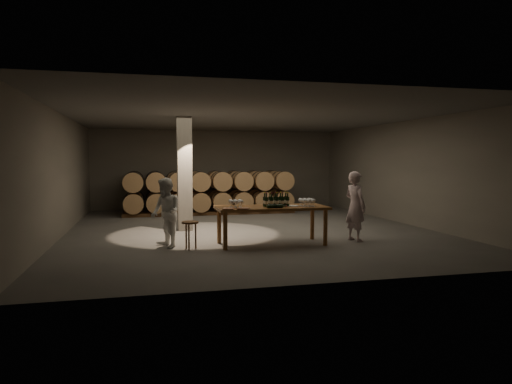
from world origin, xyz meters
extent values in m
plane|color=#53514E|center=(0.00, 0.00, 0.00)|extent=(12.00, 12.00, 0.00)
plane|color=#605E59|center=(0.00, 0.00, 3.20)|extent=(12.00, 12.00, 0.00)
plane|color=#6C665D|center=(0.00, 6.00, 1.60)|extent=(10.00, 0.00, 10.00)
plane|color=#6C665D|center=(0.00, -6.00, 1.60)|extent=(10.00, 0.00, 10.00)
plane|color=#6C665D|center=(-5.00, 0.00, 1.60)|extent=(0.00, 12.00, 12.00)
plane|color=#6C665D|center=(5.00, 0.00, 1.60)|extent=(0.00, 12.00, 12.00)
cube|color=slate|center=(-1.80, 0.20, 1.60)|extent=(0.40, 0.40, 3.20)
cylinder|color=brown|center=(-1.18, -2.93, 0.42)|extent=(0.10, 0.10, 0.84)
cylinder|color=brown|center=(1.18, -2.93, 0.42)|extent=(0.10, 0.10, 0.84)
cylinder|color=brown|center=(-1.18, -2.07, 0.42)|extent=(0.10, 0.10, 0.84)
cylinder|color=brown|center=(1.18, -2.07, 0.42)|extent=(0.10, 0.10, 0.84)
cube|color=brown|center=(0.00, -2.50, 0.87)|extent=(2.60, 1.10, 0.06)
cube|color=#52331C|center=(-0.57, 4.90, 0.06)|extent=(6.26, 0.10, 0.12)
cube|color=#52331C|center=(-0.57, 5.50, 0.06)|extent=(6.26, 0.10, 0.12)
cylinder|color=#A7774B|center=(-3.30, 5.20, 0.47)|extent=(0.70, 0.95, 0.70)
cylinder|color=black|center=(-3.30, 4.94, 0.47)|extent=(0.73, 0.04, 0.73)
cylinder|color=black|center=(-3.30, 5.46, 0.47)|extent=(0.73, 0.04, 0.73)
cylinder|color=#A7774B|center=(-2.52, 5.20, 0.47)|extent=(0.70, 0.95, 0.70)
cylinder|color=black|center=(-2.52, 4.94, 0.47)|extent=(0.73, 0.04, 0.73)
cylinder|color=black|center=(-2.52, 5.46, 0.47)|extent=(0.73, 0.04, 0.73)
cylinder|color=#A7774B|center=(-1.74, 5.20, 0.47)|extent=(0.70, 0.95, 0.70)
cylinder|color=black|center=(-1.74, 4.94, 0.47)|extent=(0.73, 0.04, 0.73)
cylinder|color=black|center=(-1.74, 5.46, 0.47)|extent=(0.73, 0.04, 0.73)
cylinder|color=#A7774B|center=(-0.96, 5.20, 0.47)|extent=(0.70, 0.95, 0.70)
cylinder|color=black|center=(-0.96, 4.94, 0.47)|extent=(0.73, 0.04, 0.73)
cylinder|color=black|center=(-0.96, 5.46, 0.47)|extent=(0.73, 0.04, 0.73)
cylinder|color=#A7774B|center=(-0.18, 5.20, 0.47)|extent=(0.70, 0.95, 0.70)
cylinder|color=black|center=(-0.18, 4.94, 0.47)|extent=(0.73, 0.04, 0.73)
cylinder|color=black|center=(-0.18, 5.46, 0.47)|extent=(0.73, 0.04, 0.73)
cylinder|color=#A7774B|center=(0.60, 5.20, 0.47)|extent=(0.70, 0.95, 0.70)
cylinder|color=black|center=(0.60, 4.94, 0.47)|extent=(0.73, 0.04, 0.73)
cylinder|color=black|center=(0.60, 5.46, 0.47)|extent=(0.73, 0.04, 0.73)
cylinder|color=#A7774B|center=(1.38, 5.20, 0.47)|extent=(0.70, 0.95, 0.70)
cylinder|color=black|center=(1.38, 4.94, 0.47)|extent=(0.73, 0.04, 0.73)
cylinder|color=black|center=(1.38, 5.46, 0.47)|extent=(0.73, 0.04, 0.73)
cylinder|color=#A7774B|center=(2.16, 5.20, 0.47)|extent=(0.70, 0.95, 0.70)
cylinder|color=black|center=(2.16, 4.94, 0.47)|extent=(0.73, 0.04, 0.73)
cylinder|color=black|center=(2.16, 5.46, 0.47)|extent=(0.73, 0.04, 0.73)
cylinder|color=#A7774B|center=(-3.30, 5.20, 1.21)|extent=(0.70, 0.95, 0.70)
cylinder|color=black|center=(-3.30, 4.94, 1.21)|extent=(0.73, 0.04, 0.73)
cylinder|color=black|center=(-3.30, 5.46, 1.21)|extent=(0.73, 0.04, 0.73)
cylinder|color=#A7774B|center=(-2.52, 5.20, 1.21)|extent=(0.70, 0.95, 0.70)
cylinder|color=black|center=(-2.52, 4.94, 1.21)|extent=(0.73, 0.04, 0.73)
cylinder|color=black|center=(-2.52, 5.46, 1.21)|extent=(0.73, 0.04, 0.73)
cylinder|color=#A7774B|center=(-1.74, 5.20, 1.21)|extent=(0.70, 0.95, 0.70)
cylinder|color=black|center=(-1.74, 4.94, 1.21)|extent=(0.73, 0.04, 0.73)
cylinder|color=black|center=(-1.74, 5.46, 1.21)|extent=(0.73, 0.04, 0.73)
cylinder|color=#A7774B|center=(-0.96, 5.20, 1.21)|extent=(0.70, 0.95, 0.70)
cylinder|color=black|center=(-0.96, 4.94, 1.21)|extent=(0.73, 0.04, 0.73)
cylinder|color=black|center=(-0.96, 5.46, 1.21)|extent=(0.73, 0.04, 0.73)
cylinder|color=#A7774B|center=(-0.18, 5.20, 1.21)|extent=(0.70, 0.95, 0.70)
cylinder|color=black|center=(-0.18, 4.94, 1.21)|extent=(0.73, 0.04, 0.73)
cylinder|color=black|center=(-0.18, 5.46, 1.21)|extent=(0.73, 0.04, 0.73)
cylinder|color=#A7774B|center=(0.60, 5.20, 1.21)|extent=(0.70, 0.95, 0.70)
cylinder|color=black|center=(0.60, 4.94, 1.21)|extent=(0.73, 0.04, 0.73)
cylinder|color=black|center=(0.60, 5.46, 1.21)|extent=(0.73, 0.04, 0.73)
cylinder|color=#A7774B|center=(1.38, 5.20, 1.21)|extent=(0.70, 0.95, 0.70)
cylinder|color=black|center=(1.38, 4.94, 1.21)|extent=(0.73, 0.04, 0.73)
cylinder|color=black|center=(1.38, 5.46, 1.21)|extent=(0.73, 0.04, 0.73)
cylinder|color=#A7774B|center=(2.16, 5.20, 1.21)|extent=(0.70, 0.95, 0.70)
cylinder|color=black|center=(2.16, 4.94, 1.21)|extent=(0.73, 0.04, 0.73)
cylinder|color=black|center=(2.16, 5.46, 1.21)|extent=(0.73, 0.04, 0.73)
cube|color=#52331C|center=(-0.57, 3.50, 0.06)|extent=(6.26, 0.10, 0.12)
cube|color=#52331C|center=(-0.57, 4.10, 0.06)|extent=(6.26, 0.10, 0.12)
cylinder|color=#A7774B|center=(-3.30, 3.80, 0.47)|extent=(0.70, 0.95, 0.70)
cylinder|color=black|center=(-3.30, 3.54, 0.47)|extent=(0.73, 0.04, 0.73)
cylinder|color=black|center=(-3.30, 4.06, 0.47)|extent=(0.73, 0.04, 0.73)
cylinder|color=#A7774B|center=(-2.52, 3.80, 0.47)|extent=(0.70, 0.95, 0.70)
cylinder|color=black|center=(-2.52, 3.54, 0.47)|extent=(0.73, 0.04, 0.73)
cylinder|color=black|center=(-2.52, 4.06, 0.47)|extent=(0.73, 0.04, 0.73)
cylinder|color=#A7774B|center=(-1.74, 3.80, 0.47)|extent=(0.70, 0.95, 0.70)
cylinder|color=black|center=(-1.74, 3.54, 0.47)|extent=(0.73, 0.04, 0.73)
cylinder|color=black|center=(-1.74, 4.06, 0.47)|extent=(0.73, 0.04, 0.73)
cylinder|color=#A7774B|center=(-0.96, 3.80, 0.47)|extent=(0.70, 0.95, 0.70)
cylinder|color=black|center=(-0.96, 3.54, 0.47)|extent=(0.73, 0.04, 0.73)
cylinder|color=black|center=(-0.96, 4.06, 0.47)|extent=(0.73, 0.04, 0.73)
cylinder|color=#A7774B|center=(-0.18, 3.80, 0.47)|extent=(0.70, 0.95, 0.70)
cylinder|color=black|center=(-0.18, 3.54, 0.47)|extent=(0.73, 0.04, 0.73)
cylinder|color=black|center=(-0.18, 4.06, 0.47)|extent=(0.73, 0.04, 0.73)
cylinder|color=#A7774B|center=(0.60, 3.80, 0.47)|extent=(0.70, 0.95, 0.70)
cylinder|color=black|center=(0.60, 3.54, 0.47)|extent=(0.73, 0.04, 0.73)
cylinder|color=black|center=(0.60, 4.06, 0.47)|extent=(0.73, 0.04, 0.73)
cylinder|color=#A7774B|center=(1.38, 3.80, 0.47)|extent=(0.70, 0.95, 0.70)
cylinder|color=black|center=(1.38, 3.54, 0.47)|extent=(0.73, 0.04, 0.73)
cylinder|color=black|center=(1.38, 4.06, 0.47)|extent=(0.73, 0.04, 0.73)
cylinder|color=#A7774B|center=(2.16, 3.80, 0.47)|extent=(0.70, 0.95, 0.70)
cylinder|color=black|center=(2.16, 3.54, 0.47)|extent=(0.73, 0.04, 0.73)
cylinder|color=black|center=(2.16, 4.06, 0.47)|extent=(0.73, 0.04, 0.73)
cylinder|color=#A7774B|center=(-3.30, 3.80, 1.21)|extent=(0.70, 0.95, 0.70)
cylinder|color=black|center=(-3.30, 3.54, 1.21)|extent=(0.73, 0.04, 0.73)
cylinder|color=black|center=(-3.30, 4.06, 1.21)|extent=(0.73, 0.04, 0.73)
cylinder|color=#A7774B|center=(-2.52, 3.80, 1.21)|extent=(0.70, 0.95, 0.70)
cylinder|color=black|center=(-2.52, 3.54, 1.21)|extent=(0.73, 0.04, 0.73)
cylinder|color=black|center=(-2.52, 4.06, 1.21)|extent=(0.73, 0.04, 0.73)
cylinder|color=#A7774B|center=(-1.74, 3.80, 1.21)|extent=(0.70, 0.95, 0.70)
cylinder|color=black|center=(-1.74, 3.54, 1.21)|extent=(0.73, 0.04, 0.73)
cylinder|color=black|center=(-1.74, 4.06, 1.21)|extent=(0.73, 0.04, 0.73)
cylinder|color=#A7774B|center=(-0.96, 3.80, 1.21)|extent=(0.70, 0.95, 0.70)
cylinder|color=black|center=(-0.96, 3.54, 1.21)|extent=(0.73, 0.04, 0.73)
cylinder|color=black|center=(-0.96, 4.06, 1.21)|extent=(0.73, 0.04, 0.73)
cylinder|color=#A7774B|center=(-0.18, 3.80, 1.21)|extent=(0.70, 0.95, 0.70)
cylinder|color=black|center=(-0.18, 3.54, 1.21)|extent=(0.73, 0.04, 0.73)
cylinder|color=black|center=(-0.18, 4.06, 1.21)|extent=(0.73, 0.04, 0.73)
cylinder|color=#A7774B|center=(0.60, 3.80, 1.21)|extent=(0.70, 0.95, 0.70)
cylinder|color=black|center=(0.60, 3.54, 1.21)|extent=(0.73, 0.04, 0.73)
cylinder|color=black|center=(0.60, 4.06, 1.21)|extent=(0.73, 0.04, 0.73)
cylinder|color=#A7774B|center=(1.38, 3.80, 1.21)|extent=(0.70, 0.95, 0.70)
cylinder|color=black|center=(1.38, 3.54, 1.21)|extent=(0.73, 0.04, 0.73)
cylinder|color=black|center=(1.38, 4.06, 1.21)|extent=(0.73, 0.04, 0.73)
cylinder|color=#A7774B|center=(2.16, 3.80, 1.21)|extent=(0.70, 0.95, 0.70)
cylinder|color=black|center=(2.16, 3.54, 1.21)|extent=(0.73, 0.04, 0.73)
cylinder|color=black|center=(2.16, 4.06, 1.21)|extent=(0.73, 0.04, 0.73)
cylinder|color=black|center=(-0.15, -2.58, 1.01)|extent=(0.08, 0.08, 0.23)
cylinder|color=silver|center=(-0.15, -2.58, 1.00)|extent=(0.08, 0.08, 0.07)
cylinder|color=black|center=(-0.15, -2.58, 1.17)|extent=(0.03, 0.03, 0.09)
cylinder|color=gold|center=(-0.15, -2.58, 1.22)|extent=(0.03, 0.03, 0.03)
cylinder|color=black|center=(-0.15, -2.43, 1.01)|extent=(0.08, 0.08, 0.23)
cylinder|color=silver|center=(-0.15, -2.43, 1.00)|extent=(0.08, 0.08, 0.07)
cylinder|color=black|center=(-0.15, -2.43, 1.17)|extent=(0.03, 0.03, 0.09)
cylinder|color=maroon|center=(-0.15, -2.43, 1.22)|extent=(0.03, 0.03, 0.03)
cylinder|color=black|center=(-0.02, -2.58, 1.01)|extent=(0.08, 0.08, 0.23)
cylinder|color=silver|center=(-0.02, -2.58, 1.00)|extent=(0.08, 0.08, 0.07)
cylinder|color=black|center=(-0.02, -2.58, 1.17)|extent=(0.03, 0.03, 0.09)
cylinder|color=maroon|center=(-0.02, -2.58, 1.22)|extent=(0.03, 0.03, 0.03)
cylinder|color=black|center=(-0.02, -2.43, 1.01)|extent=(0.08, 0.08, 0.23)
cylinder|color=silver|center=(-0.02, -2.43, 1.00)|extent=(0.08, 0.08, 0.07)
cylinder|color=black|center=(-0.02, -2.43, 1.17)|extent=(0.03, 0.03, 0.09)
cylinder|color=gold|center=(-0.02, -2.43, 1.22)|extent=(0.03, 0.03, 0.03)
cylinder|color=black|center=(0.11, -2.58, 1.01)|extent=(0.08, 0.08, 0.23)
cylinder|color=silver|center=(0.11, -2.58, 1.00)|extent=(0.08, 0.08, 0.07)
cylinder|color=black|center=(0.11, -2.58, 1.17)|extent=(0.03, 0.03, 0.09)
cylinder|color=gold|center=(0.11, -2.58, 1.22)|extent=(0.03, 0.03, 0.03)
cylinder|color=black|center=(0.11, -2.43, 1.01)|extent=(0.08, 0.08, 0.23)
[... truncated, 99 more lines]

